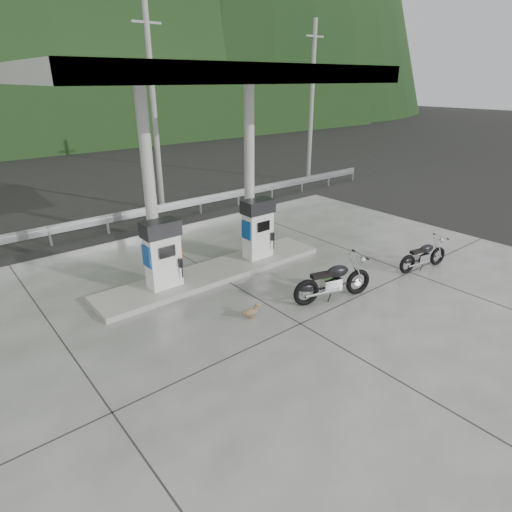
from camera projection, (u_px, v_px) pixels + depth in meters
ground at (272, 308)px, 10.62m from camera, size 160.00×160.00×0.00m
forecourt_apron at (272, 308)px, 10.62m from camera, size 18.00×14.00×0.02m
pump_island at (215, 272)px, 12.37m from camera, size 7.00×1.40×0.15m
gas_pump_left at (163, 254)px, 11.06m from camera, size 0.95×0.55×1.80m
gas_pump_right at (258, 229)px, 12.93m from camera, size 0.95×0.55×1.80m
canopy_column_left at (150, 191)px, 10.73m from camera, size 0.30×0.30×5.00m
canopy_column_right at (249, 174)px, 12.60m from camera, size 0.30×0.30×5.00m
canopy_roof at (207, 74)px, 10.34m from camera, size 8.50×5.00×0.40m
guardrail at (132, 210)px, 16.06m from camera, size 26.00×0.16×1.42m
road at (100, 208)px, 18.84m from camera, size 60.00×7.00×0.01m
utility_pole_b at (154, 113)px, 17.04m from camera, size 0.22×0.22×8.00m
utility_pole_c at (312, 105)px, 22.30m from camera, size 0.22×0.22×8.00m
motorcycle_left at (333, 282)px, 10.83m from camera, size 2.19×1.21×0.99m
motorcycle_right at (423, 256)px, 12.62m from camera, size 1.78×0.86×0.81m
duck at (250, 313)px, 10.07m from camera, size 0.45×0.22×0.31m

